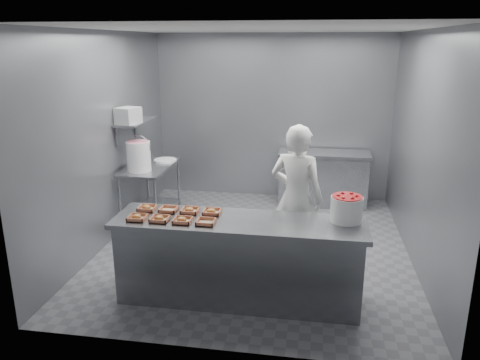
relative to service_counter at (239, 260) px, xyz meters
name	(u,v)px	position (x,y,z in m)	size (l,w,h in m)	color
floor	(255,246)	(0.00, 1.35, -0.45)	(4.50, 4.50, 0.00)	#4C4C51
ceiling	(257,29)	(0.00, 1.35, 2.35)	(4.50, 4.50, 0.00)	white
wall_back	(273,117)	(0.00, 3.60, 0.95)	(4.00, 0.04, 2.80)	slate
wall_left	(107,140)	(-2.00, 1.35, 0.95)	(0.04, 4.50, 2.80)	slate
wall_right	(421,150)	(2.00, 1.35, 0.95)	(0.04, 4.50, 2.80)	slate
service_counter	(239,260)	(0.00, 0.00, 0.00)	(2.60, 0.70, 0.90)	slate
prep_table	(151,186)	(-1.65, 1.95, 0.14)	(0.60, 1.20, 0.90)	slate
back_counter	(323,178)	(0.90, 3.25, 0.00)	(1.50, 0.60, 0.90)	slate
wall_shelf	(136,122)	(-1.82, 1.95, 1.10)	(0.35, 0.90, 0.03)	slate
tray_0	(137,217)	(-1.03, -0.14, 0.47)	(0.19, 0.18, 0.06)	tan
tray_1	(160,219)	(-0.79, -0.14, 0.47)	(0.19, 0.18, 0.06)	tan
tray_2	(182,220)	(-0.55, -0.14, 0.47)	(0.19, 0.18, 0.06)	tan
tray_3	(206,222)	(-0.31, -0.14, 0.47)	(0.19, 0.18, 0.04)	tan
tray_4	(147,208)	(-1.03, 0.14, 0.47)	(0.19, 0.18, 0.06)	tan
tray_5	(169,209)	(-0.79, 0.14, 0.47)	(0.19, 0.18, 0.04)	tan
tray_6	(190,210)	(-0.55, 0.14, 0.47)	(0.19, 0.18, 0.06)	tan
tray_7	(212,211)	(-0.31, 0.14, 0.47)	(0.19, 0.18, 0.06)	tan
worker	(296,198)	(0.55, 0.86, 0.43)	(0.64, 0.42, 1.76)	silver
strawberry_tub	(347,208)	(1.08, 0.15, 0.59)	(0.32, 0.32, 0.27)	silver
glaze_bucket	(139,156)	(-1.69, 1.66, 0.67)	(0.35, 0.33, 0.51)	silver
bucket_lid	(165,160)	(-1.51, 2.26, 0.46)	(0.34, 0.34, 0.03)	silver
rag	(166,160)	(-1.51, 2.28, 0.46)	(0.15, 0.13, 0.02)	#CCB28C
appliance	(128,116)	(-1.82, 1.68, 1.22)	(0.26, 0.30, 0.22)	gray
paper_stack	(298,150)	(0.47, 3.25, 0.47)	(0.30, 0.22, 0.05)	silver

